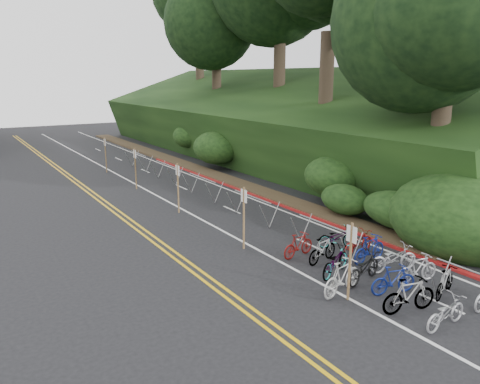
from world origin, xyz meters
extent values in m
plane|color=black|center=(0.00, 0.00, 0.00)|extent=(120.00, 120.00, 0.00)
cube|color=gold|center=(-2.15, 10.00, 0.00)|extent=(0.12, 80.00, 0.01)
cube|color=gold|center=(-1.85, 10.00, 0.00)|extent=(0.12, 80.00, 0.01)
cube|color=silver|center=(1.00, 10.00, 0.00)|extent=(0.12, 80.00, 0.01)
cube|color=silver|center=(5.20, 10.00, 0.00)|extent=(0.12, 80.00, 0.01)
cube|color=silver|center=(3.10, -2.00, 0.00)|extent=(0.10, 1.60, 0.01)
cube|color=silver|center=(3.10, 4.00, 0.00)|extent=(0.10, 1.60, 0.01)
cube|color=silver|center=(3.10, 10.00, 0.00)|extent=(0.10, 1.60, 0.01)
cube|color=silver|center=(3.10, 16.00, 0.00)|extent=(0.10, 1.60, 0.01)
cube|color=silver|center=(3.10, 22.00, 0.00)|extent=(0.10, 1.60, 0.01)
cube|color=silver|center=(3.10, 28.00, 0.00)|extent=(0.10, 1.60, 0.01)
cube|color=silver|center=(3.10, 34.00, 0.00)|extent=(0.10, 1.60, 0.01)
cube|color=maroon|center=(5.70, 12.00, 0.05)|extent=(0.25, 28.00, 0.10)
cube|color=black|center=(13.50, 22.00, 2.80)|extent=(12.32, 44.00, 9.11)
cube|color=#382819|center=(6.40, 22.00, 0.08)|extent=(1.40, 44.00, 0.16)
ellipsoid|color=#284C19|center=(7.20, 3.00, 1.04)|extent=(2.00, 2.80, 1.60)
ellipsoid|color=#284C19|center=(8.00, 8.00, 1.55)|extent=(2.60, 3.64, 2.08)
ellipsoid|color=#284C19|center=(9.20, 14.00, 1.99)|extent=(2.20, 3.08, 1.76)
ellipsoid|color=#284C19|center=(7.80, 20.00, 1.56)|extent=(3.00, 4.20, 2.40)
ellipsoid|color=#284C19|center=(8.50, 26.00, 1.73)|extent=(2.40, 3.36, 1.92)
ellipsoid|color=#284C19|center=(9.80, 30.00, 2.41)|extent=(2.80, 3.92, 2.24)
ellipsoid|color=#284C19|center=(7.00, 6.00, 0.90)|extent=(1.80, 2.52, 1.44)
ellipsoid|color=#284C19|center=(10.00, 18.00, 2.60)|extent=(3.20, 4.48, 2.56)
ellipsoid|color=black|center=(8.00, 0.50, 1.21)|extent=(5.28, 6.16, 3.52)
cylinder|color=#2D2319|center=(9.50, 3.00, 4.10)|extent=(0.81, 0.81, 5.81)
ellipsoid|color=black|center=(9.50, 3.00, 9.39)|extent=(7.94, 7.94, 7.54)
cylinder|color=#2D2319|center=(12.00, 6.00, 6.37)|extent=(0.88, 0.88, 7.15)
cylinder|color=#2D2319|center=(11.00, 12.00, 5.85)|extent=(0.86, 0.86, 6.70)
cylinder|color=#2D2319|center=(13.50, 20.00, 7.00)|extent=(0.90, 0.90, 7.59)
cylinder|color=#2D2319|center=(12.50, 28.00, 5.93)|extent=(0.83, 0.83, 6.25)
ellipsoid|color=black|center=(12.50, 28.00, 11.55)|extent=(8.34, 8.34, 7.92)
cylinder|color=#2D2319|center=(15.00, 36.00, 7.07)|extent=(0.88, 0.88, 7.15)
ellipsoid|color=black|center=(15.00, 36.00, 13.62)|extent=(9.93, 9.93, 9.43)
cylinder|color=gray|center=(3.30, -2.90, 1.26)|extent=(0.05, 2.58, 0.05)
cylinder|color=gray|center=(3.02, -1.72, 0.63)|extent=(0.63, 0.04, 1.24)
cylinder|color=gray|center=(3.58, -1.72, 0.63)|extent=(0.63, 0.04, 1.24)
cylinder|color=gray|center=(3.00, 3.00, 1.15)|extent=(0.05, 3.00, 0.05)
cylinder|color=gray|center=(2.72, 1.60, 0.57)|extent=(0.58, 0.04, 1.13)
cylinder|color=gray|center=(3.28, 1.60, 0.57)|extent=(0.58, 0.04, 1.13)
cylinder|color=gray|center=(2.72, 4.40, 0.57)|extent=(0.58, 0.04, 1.13)
cylinder|color=gray|center=(3.28, 4.40, 0.57)|extent=(0.58, 0.04, 1.13)
cylinder|color=gray|center=(3.00, 8.00, 1.15)|extent=(0.05, 3.00, 0.05)
cylinder|color=gray|center=(2.72, 6.60, 0.57)|extent=(0.58, 0.04, 1.13)
cylinder|color=gray|center=(3.28, 6.60, 0.57)|extent=(0.58, 0.04, 1.13)
cylinder|color=gray|center=(2.72, 9.40, 0.57)|extent=(0.58, 0.04, 1.13)
cylinder|color=gray|center=(3.28, 9.40, 0.57)|extent=(0.58, 0.04, 1.13)
cylinder|color=gray|center=(3.00, 13.00, 1.15)|extent=(0.05, 3.00, 0.05)
cylinder|color=gray|center=(2.72, 11.60, 0.57)|extent=(0.58, 0.04, 1.13)
cylinder|color=gray|center=(3.28, 11.60, 0.57)|extent=(0.58, 0.04, 1.13)
cylinder|color=gray|center=(2.72, 14.40, 0.57)|extent=(0.58, 0.04, 1.13)
cylinder|color=gray|center=(3.28, 14.40, 0.57)|extent=(0.58, 0.04, 1.13)
cylinder|color=gray|center=(3.00, 18.00, 1.15)|extent=(0.05, 3.00, 0.05)
cylinder|color=gray|center=(2.72, 16.60, 0.57)|extent=(0.58, 0.04, 1.13)
cylinder|color=gray|center=(3.28, 16.60, 0.57)|extent=(0.58, 0.04, 1.13)
cylinder|color=gray|center=(2.72, 19.40, 0.57)|extent=(0.58, 0.04, 1.13)
cylinder|color=gray|center=(3.28, 19.40, 0.57)|extent=(0.58, 0.04, 1.13)
cylinder|color=gray|center=(3.00, 23.00, 1.15)|extent=(0.05, 3.00, 0.05)
cylinder|color=gray|center=(2.72, 21.60, 0.57)|extent=(0.58, 0.04, 1.13)
cylinder|color=gray|center=(3.28, 21.60, 0.57)|extent=(0.58, 0.04, 1.13)
cylinder|color=gray|center=(2.72, 24.40, 0.57)|extent=(0.58, 0.04, 1.13)
cylinder|color=gray|center=(3.28, 24.40, 0.57)|extent=(0.58, 0.04, 1.13)
cylinder|color=brown|center=(0.93, -0.34, 1.22)|extent=(0.08, 0.08, 2.44)
cube|color=silver|center=(0.93, -0.34, 2.09)|extent=(0.02, 0.40, 0.50)
cylinder|color=brown|center=(0.60, 5.00, 1.25)|extent=(0.08, 0.08, 2.50)
cube|color=silver|center=(0.60, 5.00, 2.15)|extent=(0.02, 0.40, 0.50)
cylinder|color=brown|center=(0.60, 11.00, 1.25)|extent=(0.08, 0.08, 2.50)
cube|color=silver|center=(0.60, 11.00, 2.15)|extent=(0.02, 0.40, 0.50)
cylinder|color=brown|center=(0.60, 17.00, 1.25)|extent=(0.08, 0.08, 2.50)
cube|color=silver|center=(0.60, 17.00, 2.15)|extent=(0.02, 0.40, 0.50)
cylinder|color=brown|center=(0.60, 23.00, 1.25)|extent=(0.08, 0.08, 2.50)
cube|color=silver|center=(0.60, 23.00, 2.15)|extent=(0.02, 0.40, 0.50)
imported|color=beige|center=(1.04, 0.05, 0.56)|extent=(0.89, 1.93, 1.12)
imported|color=#9E9EA3|center=(1.97, -2.92, 0.44)|extent=(0.66, 1.69, 0.87)
imported|color=slate|center=(1.83, -1.84, 0.53)|extent=(0.89, 1.85, 1.07)
imported|color=slate|center=(3.60, -1.77, 0.47)|extent=(0.89, 1.63, 0.94)
imported|color=navy|center=(2.38, -0.82, 0.47)|extent=(0.84, 1.63, 0.95)
imported|color=#9E9EA3|center=(3.71, -0.69, 0.50)|extent=(0.70, 1.70, 0.99)
imported|color=black|center=(2.31, 0.32, 0.49)|extent=(1.08, 1.96, 0.97)
imported|color=#9E9EA3|center=(3.81, 0.38, 0.48)|extent=(1.06, 1.94, 0.97)
imported|color=slate|center=(1.90, 1.25, 0.49)|extent=(1.29, 1.96, 0.97)
imported|color=navy|center=(3.73, 1.39, 0.51)|extent=(0.64, 1.75, 1.03)
imported|color=slate|center=(2.27, 2.30, 0.48)|extent=(0.79, 1.67, 0.97)
imported|color=maroon|center=(4.02, 2.25, 0.44)|extent=(0.83, 1.75, 0.88)
imported|color=maroon|center=(1.87, 3.19, 0.47)|extent=(0.67, 1.60, 0.93)
imported|color=slate|center=(3.82, 3.18, 0.42)|extent=(1.04, 1.69, 0.84)
camera|label=1|loc=(-8.83, -9.61, 6.60)|focal=35.00mm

